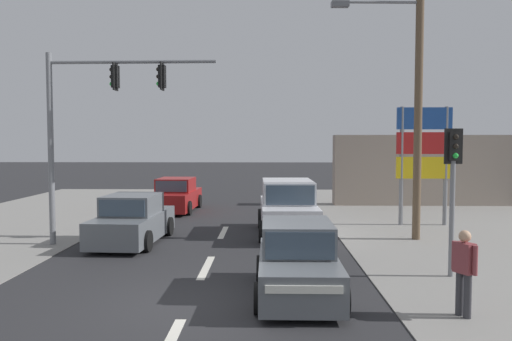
# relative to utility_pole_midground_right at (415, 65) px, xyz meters

# --- Properties ---
(ground_plane) EXTENTS (140.00, 140.00, 0.00)m
(ground_plane) POSITION_rel_utility_pole_midground_right_xyz_m (-6.38, -6.77, -5.75)
(ground_plane) COLOR #28282B
(lane_dash_mid) EXTENTS (0.20, 2.40, 0.01)m
(lane_dash_mid) POSITION_rel_utility_pole_midground_right_xyz_m (-6.38, -3.77, -5.74)
(lane_dash_mid) COLOR silver
(lane_dash_mid) RESTS_ON ground
(lane_dash_far) EXTENTS (0.20, 2.40, 0.01)m
(lane_dash_far) POSITION_rel_utility_pole_midground_right_xyz_m (-6.38, 1.23, -5.74)
(lane_dash_far) COLOR silver
(lane_dash_far) RESTS_ON ground
(utility_pole_midground_right) EXTENTS (3.78, 0.41, 10.75)m
(utility_pole_midground_right) POSITION_rel_utility_pole_midground_right_xyz_m (0.00, 0.00, 0.00)
(utility_pole_midground_right) COLOR brown
(utility_pole_midground_right) RESTS_ON ground
(traffic_signal_mast) EXTENTS (5.29, 0.47, 6.00)m
(traffic_signal_mast) POSITION_rel_utility_pole_midground_right_xyz_m (-10.28, -1.07, -1.60)
(traffic_signal_mast) COLOR slate
(traffic_signal_mast) RESTS_ON ground
(pedestal_signal_right_kerb) EXTENTS (0.44, 0.30, 3.56)m
(pedestal_signal_right_kerb) POSITION_rel_utility_pole_midground_right_xyz_m (-0.41, -4.58, -3.33)
(pedestal_signal_right_kerb) COLOR slate
(pedestal_signal_right_kerb) RESTS_ON ground
(shopping_plaza_sign) EXTENTS (2.10, 0.16, 4.60)m
(shopping_plaza_sign) POSITION_rel_utility_pole_midground_right_xyz_m (1.24, 2.92, -2.76)
(shopping_plaza_sign) COLOR slate
(shopping_plaza_sign) RESTS_ON ground
(shopfront_wall_far) EXTENTS (12.00, 1.00, 3.60)m
(shopfront_wall_far) POSITION_rel_utility_pole_midground_right_xyz_m (4.62, 9.23, -3.95)
(shopfront_wall_far) COLOR #A39384
(shopfront_wall_far) RESTS_ON ground
(sedan_crossing_left) EXTENTS (2.01, 4.30, 1.56)m
(sedan_crossing_left) POSITION_rel_utility_pole_midground_right_xyz_m (-9.08, 6.72, -5.04)
(sedan_crossing_left) COLOR maroon
(sedan_crossing_left) RESTS_ON ground
(hatchback_oncoming_mid) EXTENTS (1.78, 3.64, 1.53)m
(hatchback_oncoming_mid) POSITION_rel_utility_pole_midground_right_xyz_m (-4.17, -6.03, -5.04)
(hatchback_oncoming_mid) COLOR slate
(hatchback_oncoming_mid) RESTS_ON ground
(sedan_receding_far) EXTENTS (2.06, 4.32, 1.56)m
(sedan_receding_far) POSITION_rel_utility_pole_midground_right_xyz_m (-9.13, -0.66, -5.04)
(sedan_receding_far) COLOR slate
(sedan_receding_far) RESTS_ON ground
(suv_kerbside_parked) EXTENTS (2.15, 4.58, 1.90)m
(suv_kerbside_parked) POSITION_rel_utility_pole_midground_right_xyz_m (-4.09, 0.90, -4.86)
(suv_kerbside_parked) COLOR silver
(suv_kerbside_parked) RESTS_ON ground
(pedestrian_at_kerb) EXTENTS (0.36, 0.50, 1.63)m
(pedestrian_at_kerb) POSITION_rel_utility_pole_midground_right_xyz_m (-1.19, -7.36, -4.82)
(pedestrian_at_kerb) COLOR #333338
(pedestrian_at_kerb) RESTS_ON ground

